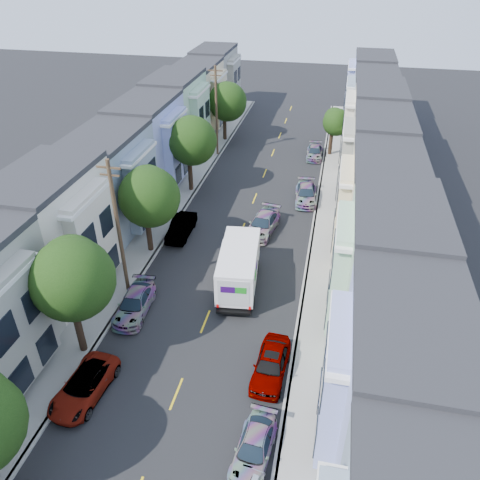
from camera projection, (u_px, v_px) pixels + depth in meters
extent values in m
plane|color=black|center=(205.00, 322.00, 30.97)|extent=(160.00, 160.00, 0.00)
cube|color=black|center=(249.00, 213.00, 43.32)|extent=(12.00, 70.00, 0.02)
cube|color=gray|center=(186.00, 206.00, 44.35)|extent=(0.30, 70.00, 0.15)
cube|color=gray|center=(314.00, 219.00, 42.23)|extent=(0.30, 70.00, 0.15)
cube|color=gray|center=(173.00, 205.00, 44.57)|extent=(2.60, 70.00, 0.15)
cube|color=gray|center=(329.00, 221.00, 42.00)|extent=(2.60, 70.00, 0.15)
cube|color=gold|center=(249.00, 213.00, 43.33)|extent=(0.12, 70.00, 0.01)
cube|color=beige|center=(136.00, 201.00, 45.28)|extent=(5.00, 70.00, 8.50)
cube|color=beige|center=(372.00, 226.00, 41.38)|extent=(5.00, 70.00, 8.50)
cylinder|color=black|center=(79.00, 327.00, 27.74)|extent=(0.44, 0.44, 3.92)
sphere|color=#2A5017|center=(71.00, 279.00, 25.74)|extent=(4.70, 4.70, 4.70)
cylinder|color=black|center=(149.00, 233.00, 37.20)|extent=(0.44, 0.44, 3.29)
sphere|color=#2A5017|center=(148.00, 197.00, 35.37)|extent=(4.70, 4.70, 4.70)
cylinder|color=black|center=(190.00, 174.00, 46.32)|extent=(0.44, 0.44, 3.63)
sphere|color=#2A5017|center=(191.00, 141.00, 44.41)|extent=(4.70, 4.70, 4.70)
cylinder|color=black|center=(225.00, 128.00, 58.40)|extent=(0.44, 0.44, 3.23)
sphere|color=#2A5017|center=(227.00, 102.00, 56.59)|extent=(4.70, 4.70, 4.70)
cylinder|color=black|center=(331.00, 143.00, 54.38)|extent=(0.44, 0.44, 2.88)
sphere|color=#2A5017|center=(336.00, 122.00, 52.97)|extent=(3.10, 3.10, 3.10)
cylinder|color=#42301E|center=(119.00, 232.00, 31.03)|extent=(0.26, 0.26, 10.00)
cube|color=#42301E|center=(108.00, 168.00, 28.55)|extent=(1.60, 0.12, 0.12)
cylinder|color=#42301E|center=(216.00, 113.00, 52.45)|extent=(0.26, 0.26, 10.00)
cube|color=#42301E|center=(215.00, 71.00, 49.97)|extent=(1.60, 0.12, 0.12)
cube|color=white|center=(236.00, 272.00, 32.26)|extent=(2.55, 4.56, 2.49)
cube|color=white|center=(245.00, 248.00, 35.07)|extent=(2.55, 2.12, 2.29)
cube|color=black|center=(239.00, 280.00, 33.79)|extent=(2.34, 6.55, 0.25)
cube|color=#2D0A51|center=(223.00, 289.00, 30.28)|extent=(0.96, 0.04, 0.47)
cube|color=#198C1E|center=(235.00, 290.00, 30.13)|extent=(0.74, 0.04, 0.47)
cylinder|color=black|center=(216.00, 298.00, 32.24)|extent=(0.30, 0.96, 0.96)
cylinder|color=black|center=(248.00, 303.00, 31.83)|extent=(0.30, 0.96, 0.96)
cylinder|color=black|center=(230.00, 263.00, 35.76)|extent=(0.30, 0.96, 0.96)
cylinder|color=black|center=(259.00, 267.00, 35.36)|extent=(0.30, 0.96, 0.96)
imported|color=black|center=(263.00, 224.00, 40.19)|extent=(2.80, 5.24, 1.50)
imported|color=black|center=(84.00, 386.00, 25.65)|extent=(2.57, 4.90, 1.32)
imported|color=gray|center=(135.00, 304.00, 31.43)|extent=(2.25, 4.76, 1.39)
imported|color=black|center=(181.00, 227.00, 39.72)|extent=(1.64, 4.50, 1.49)
imported|color=#56595D|center=(254.00, 448.00, 22.56)|extent=(2.04, 4.18, 1.22)
imported|color=silver|center=(271.00, 364.00, 26.83)|extent=(2.07, 4.85, 1.54)
imported|color=black|center=(306.00, 194.00, 45.03)|extent=(2.44, 4.93, 1.43)
imported|color=black|center=(315.00, 152.00, 54.17)|extent=(1.91, 4.27, 1.26)
cylinder|color=black|center=(255.00, 476.00, 21.71)|extent=(0.12, 0.64, 0.64)
cube|color=#B2B2B2|center=(254.00, 480.00, 21.14)|extent=(0.28, 0.44, 0.22)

